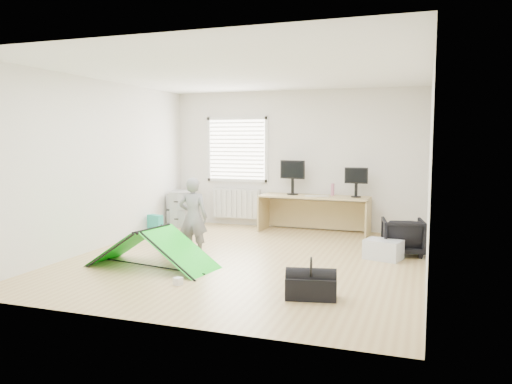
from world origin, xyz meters
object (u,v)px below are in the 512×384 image
(desk, at_px, (314,214))
(person, at_px, (193,217))
(thermos, at_px, (333,190))
(office_chair, at_px, (403,236))
(duffel_bag, at_px, (311,288))
(kite, at_px, (152,248))
(monitor_right, at_px, (356,186))
(storage_crate, at_px, (383,250))
(laptop_bag, at_px, (174,244))
(monitor_left, at_px, (293,182))
(filing_cabinet, at_px, (183,208))

(desk, bearing_deg, person, -115.47)
(thermos, height_order, office_chair, thermos)
(person, height_order, duffel_bag, person)
(person, distance_m, duffel_bag, 2.58)
(desk, xyz_separation_m, thermos, (0.32, 0.17, 0.46))
(person, distance_m, kite, 0.87)
(monitor_right, height_order, kite, monitor_right)
(storage_crate, distance_m, laptop_bag, 3.16)
(office_chair, height_order, laptop_bag, office_chair)
(desk, bearing_deg, monitor_left, 170.38)
(filing_cabinet, relative_size, kite, 0.41)
(monitor_right, xyz_separation_m, laptop_bag, (-2.44, -2.46, -0.76))
(office_chair, relative_size, laptop_bag, 1.65)
(thermos, distance_m, office_chair, 2.10)
(monitor_right, relative_size, duffel_bag, 0.75)
(storage_crate, xyz_separation_m, laptop_bag, (-3.09, -0.66, -0.00))
(office_chair, distance_m, person, 3.20)
(duffel_bag, bearing_deg, kite, 153.70)
(storage_crate, height_order, duffel_bag, storage_crate)
(monitor_left, distance_m, kite, 3.60)
(desk, relative_size, person, 1.71)
(filing_cabinet, bearing_deg, kite, -90.49)
(thermos, bearing_deg, storage_crate, -60.12)
(duffel_bag, bearing_deg, storage_crate, 62.76)
(desk, relative_size, duffel_bag, 3.67)
(person, bearing_deg, monitor_left, -116.49)
(monitor_left, xyz_separation_m, storage_crate, (1.87, -1.85, -0.79))
(desk, xyz_separation_m, duffel_bag, (0.82, -3.89, -0.23))
(filing_cabinet, bearing_deg, desk, -18.36)
(monitor_left, xyz_separation_m, kite, (-1.10, -3.36, -0.67))
(filing_cabinet, relative_size, person, 0.60)
(office_chair, relative_size, storage_crate, 1.20)
(monitor_left, height_order, duffel_bag, monitor_left)
(monitor_right, xyz_separation_m, thermos, (-0.46, 0.13, -0.08))
(thermos, xyz_separation_m, office_chair, (1.36, -1.51, -0.53))
(monitor_right, relative_size, person, 0.35)
(laptop_bag, distance_m, duffel_bag, 2.89)
(filing_cabinet, xyz_separation_m, monitor_left, (2.26, 0.20, 0.58))
(laptop_bag, bearing_deg, monitor_left, 45.89)
(storage_crate, bearing_deg, filing_cabinet, 158.13)
(monitor_right, height_order, duffel_bag, monitor_right)
(monitor_left, bearing_deg, monitor_right, 10.15)
(person, height_order, laptop_bag, person)
(desk, relative_size, thermos, 8.83)
(monitor_right, bearing_deg, monitor_left, 178.56)
(person, distance_m, storage_crate, 2.85)
(desk, height_order, storage_crate, desk)
(desk, xyz_separation_m, laptop_bag, (-1.67, -2.42, -0.21))
(person, bearing_deg, storage_crate, -173.09)
(monitor_right, bearing_deg, desk, -176.16)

